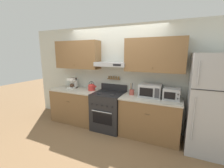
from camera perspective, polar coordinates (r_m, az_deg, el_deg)
ground_plane at (r=3.74m, az=-3.52°, el=-18.28°), size 16.00×16.00×0.00m
wall_back at (r=3.84m, az=0.71°, el=5.84°), size 5.20×0.46×2.55m
counter_left at (r=4.33m, az=-13.43°, el=-7.76°), size 1.29×0.69×0.90m
counter_right at (r=3.54m, az=14.23°, el=-12.18°), size 1.30×0.69×0.90m
stove_range at (r=3.80m, az=-1.30°, el=-10.01°), size 0.72×0.73×1.07m
refrigerator at (r=3.34m, az=33.03°, el=-6.40°), size 0.71×0.78×1.87m
tea_kettle at (r=3.98m, az=-7.76°, el=-1.08°), size 0.24×0.19×0.24m
coffee_maker at (r=4.36m, az=-14.72°, el=0.42°), size 0.19×0.24×0.29m
microwave at (r=3.45m, az=14.38°, el=-2.43°), size 0.47×0.37×0.28m
utensil_crock at (r=3.54m, az=7.55°, el=-3.00°), size 0.11×0.11×0.28m
toaster_oven at (r=3.40m, az=21.70°, el=-3.52°), size 0.34×0.33×0.24m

